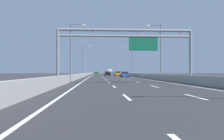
# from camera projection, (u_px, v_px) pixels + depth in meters

# --- Properties ---
(ground_plane) EXTENTS (260.00, 260.00, 0.00)m
(ground_plane) POSITION_uv_depth(u_px,v_px,m) (105.00, 75.00, 100.05)
(ground_plane) COLOR #2D2D30
(lane_dash_left_1) EXTENTS (0.16, 3.00, 0.01)m
(lane_dash_left_1) POSITION_uv_depth(u_px,v_px,m) (127.00, 97.00, 12.61)
(lane_dash_left_1) COLOR white
(lane_dash_left_1) RESTS_ON ground_plane
(lane_dash_left_2) EXTENTS (0.16, 3.00, 0.01)m
(lane_dash_left_2) POSITION_uv_depth(u_px,v_px,m) (114.00, 87.00, 21.59)
(lane_dash_left_2) COLOR white
(lane_dash_left_2) RESTS_ON ground_plane
(lane_dash_left_3) EXTENTS (0.16, 3.00, 0.01)m
(lane_dash_left_3) POSITION_uv_depth(u_px,v_px,m) (109.00, 82.00, 30.57)
(lane_dash_left_3) COLOR white
(lane_dash_left_3) RESTS_ON ground_plane
(lane_dash_left_4) EXTENTS (0.16, 3.00, 0.01)m
(lane_dash_left_4) POSITION_uv_depth(u_px,v_px,m) (106.00, 80.00, 39.56)
(lane_dash_left_4) COLOR white
(lane_dash_left_4) RESTS_ON ground_plane
(lane_dash_left_5) EXTENTS (0.16, 3.00, 0.01)m
(lane_dash_left_5) POSITION_uv_depth(u_px,v_px,m) (105.00, 78.00, 48.54)
(lane_dash_left_5) COLOR white
(lane_dash_left_5) RESTS_ON ground_plane
(lane_dash_left_6) EXTENTS (0.16, 3.00, 0.01)m
(lane_dash_left_6) POSITION_uv_depth(u_px,v_px,m) (103.00, 77.00, 57.52)
(lane_dash_left_6) COLOR white
(lane_dash_left_6) RESTS_ON ground_plane
(lane_dash_left_7) EXTENTS (0.16, 3.00, 0.01)m
(lane_dash_left_7) POSITION_uv_depth(u_px,v_px,m) (102.00, 77.00, 66.50)
(lane_dash_left_7) COLOR white
(lane_dash_left_7) RESTS_ON ground_plane
(lane_dash_left_8) EXTENTS (0.16, 3.00, 0.01)m
(lane_dash_left_8) POSITION_uv_depth(u_px,v_px,m) (102.00, 76.00, 75.48)
(lane_dash_left_8) COLOR white
(lane_dash_left_8) RESTS_ON ground_plane
(lane_dash_left_9) EXTENTS (0.16, 3.00, 0.01)m
(lane_dash_left_9) POSITION_uv_depth(u_px,v_px,m) (101.00, 76.00, 84.47)
(lane_dash_left_9) COLOR white
(lane_dash_left_9) RESTS_ON ground_plane
(lane_dash_left_10) EXTENTS (0.16, 3.00, 0.01)m
(lane_dash_left_10) POSITION_uv_depth(u_px,v_px,m) (101.00, 75.00, 93.45)
(lane_dash_left_10) COLOR white
(lane_dash_left_10) RESTS_ON ground_plane
(lane_dash_left_11) EXTENTS (0.16, 3.00, 0.01)m
(lane_dash_left_11) POSITION_uv_depth(u_px,v_px,m) (100.00, 75.00, 102.43)
(lane_dash_left_11) COLOR white
(lane_dash_left_11) RESTS_ON ground_plane
(lane_dash_left_12) EXTENTS (0.16, 3.00, 0.01)m
(lane_dash_left_12) POSITION_uv_depth(u_px,v_px,m) (100.00, 75.00, 111.41)
(lane_dash_left_12) COLOR white
(lane_dash_left_12) RESTS_ON ground_plane
(lane_dash_left_13) EXTENTS (0.16, 3.00, 0.01)m
(lane_dash_left_13) POSITION_uv_depth(u_px,v_px,m) (100.00, 75.00, 120.40)
(lane_dash_left_13) COLOR white
(lane_dash_left_13) RESTS_ON ground_plane
(lane_dash_left_14) EXTENTS (0.16, 3.00, 0.01)m
(lane_dash_left_14) POSITION_uv_depth(u_px,v_px,m) (100.00, 74.00, 129.38)
(lane_dash_left_14) COLOR white
(lane_dash_left_14) RESTS_ON ground_plane
(lane_dash_left_15) EXTENTS (0.16, 3.00, 0.01)m
(lane_dash_left_15) POSITION_uv_depth(u_px,v_px,m) (100.00, 74.00, 138.36)
(lane_dash_left_15) COLOR white
(lane_dash_left_15) RESTS_ON ground_plane
(lane_dash_left_16) EXTENTS (0.16, 3.00, 0.01)m
(lane_dash_left_16) POSITION_uv_depth(u_px,v_px,m) (99.00, 74.00, 147.34)
(lane_dash_left_16) COLOR white
(lane_dash_left_16) RESTS_ON ground_plane
(lane_dash_left_17) EXTENTS (0.16, 3.00, 0.01)m
(lane_dash_left_17) POSITION_uv_depth(u_px,v_px,m) (99.00, 74.00, 156.33)
(lane_dash_left_17) COLOR white
(lane_dash_left_17) RESTS_ON ground_plane
(lane_dash_right_1) EXTENTS (0.16, 3.00, 0.01)m
(lane_dash_right_1) POSITION_uv_depth(u_px,v_px,m) (195.00, 97.00, 12.83)
(lane_dash_right_1) COLOR white
(lane_dash_right_1) RESTS_ON ground_plane
(lane_dash_right_2) EXTENTS (0.16, 3.00, 0.01)m
(lane_dash_right_2) POSITION_uv_depth(u_px,v_px,m) (154.00, 87.00, 21.81)
(lane_dash_right_2) COLOR white
(lane_dash_right_2) RESTS_ON ground_plane
(lane_dash_right_3) EXTENTS (0.16, 3.00, 0.01)m
(lane_dash_right_3) POSITION_uv_depth(u_px,v_px,m) (138.00, 82.00, 30.80)
(lane_dash_right_3) COLOR white
(lane_dash_right_3) RESTS_ON ground_plane
(lane_dash_right_4) EXTENTS (0.16, 3.00, 0.01)m
(lane_dash_right_4) POSITION_uv_depth(u_px,v_px,m) (128.00, 80.00, 39.78)
(lane_dash_right_4) COLOR white
(lane_dash_right_4) RESTS_ON ground_plane
(lane_dash_right_5) EXTENTS (0.16, 3.00, 0.01)m
(lane_dash_right_5) POSITION_uv_depth(u_px,v_px,m) (123.00, 78.00, 48.76)
(lane_dash_right_5) COLOR white
(lane_dash_right_5) RESTS_ON ground_plane
(lane_dash_right_6) EXTENTS (0.16, 3.00, 0.01)m
(lane_dash_right_6) POSITION_uv_depth(u_px,v_px,m) (119.00, 77.00, 57.74)
(lane_dash_right_6) COLOR white
(lane_dash_right_6) RESTS_ON ground_plane
(lane_dash_right_7) EXTENTS (0.16, 3.00, 0.01)m
(lane_dash_right_7) POSITION_uv_depth(u_px,v_px,m) (116.00, 77.00, 66.73)
(lane_dash_right_7) COLOR white
(lane_dash_right_7) RESTS_ON ground_plane
(lane_dash_right_8) EXTENTS (0.16, 3.00, 0.01)m
(lane_dash_right_8) POSITION_uv_depth(u_px,v_px,m) (113.00, 76.00, 75.71)
(lane_dash_right_8) COLOR white
(lane_dash_right_8) RESTS_ON ground_plane
(lane_dash_right_9) EXTENTS (0.16, 3.00, 0.01)m
(lane_dash_right_9) POSITION_uv_depth(u_px,v_px,m) (112.00, 76.00, 84.69)
(lane_dash_right_9) COLOR white
(lane_dash_right_9) RESTS_ON ground_plane
(lane_dash_right_10) EXTENTS (0.16, 3.00, 0.01)m
(lane_dash_right_10) POSITION_uv_depth(u_px,v_px,m) (110.00, 75.00, 93.67)
(lane_dash_right_10) COLOR white
(lane_dash_right_10) RESTS_ON ground_plane
(lane_dash_right_11) EXTENTS (0.16, 3.00, 0.01)m
(lane_dash_right_11) POSITION_uv_depth(u_px,v_px,m) (109.00, 75.00, 102.66)
(lane_dash_right_11) COLOR white
(lane_dash_right_11) RESTS_ON ground_plane
(lane_dash_right_12) EXTENTS (0.16, 3.00, 0.01)m
(lane_dash_right_12) POSITION_uv_depth(u_px,v_px,m) (108.00, 75.00, 111.64)
(lane_dash_right_12) COLOR white
(lane_dash_right_12) RESTS_ON ground_plane
(lane_dash_right_13) EXTENTS (0.16, 3.00, 0.01)m
(lane_dash_right_13) POSITION_uv_depth(u_px,v_px,m) (107.00, 75.00, 120.62)
(lane_dash_right_13) COLOR white
(lane_dash_right_13) RESTS_ON ground_plane
(lane_dash_right_14) EXTENTS (0.16, 3.00, 0.01)m
(lane_dash_right_14) POSITION_uv_depth(u_px,v_px,m) (106.00, 74.00, 129.60)
(lane_dash_right_14) COLOR white
(lane_dash_right_14) RESTS_ON ground_plane
(lane_dash_right_15) EXTENTS (0.16, 3.00, 0.01)m
(lane_dash_right_15) POSITION_uv_depth(u_px,v_px,m) (106.00, 74.00, 138.58)
(lane_dash_right_15) COLOR white
(lane_dash_right_15) RESTS_ON ground_plane
(lane_dash_right_16) EXTENTS (0.16, 3.00, 0.01)m
(lane_dash_right_16) POSITION_uv_depth(u_px,v_px,m) (105.00, 74.00, 147.57)
(lane_dash_right_16) COLOR white
(lane_dash_right_16) RESTS_ON ground_plane
(lane_dash_right_17) EXTENTS (0.16, 3.00, 0.01)m
(lane_dash_right_17) POSITION_uv_depth(u_px,v_px,m) (105.00, 74.00, 156.55)
(lane_dash_right_17) COLOR white
(lane_dash_right_17) RESTS_ON ground_plane
(edge_line_left) EXTENTS (0.16, 176.00, 0.01)m
(edge_line_left) POSITION_uv_depth(u_px,v_px,m) (91.00, 76.00, 87.75)
(edge_line_left) COLOR white
(edge_line_left) RESTS_ON ground_plane
(edge_line_right) EXTENTS (0.16, 176.00, 0.01)m
(edge_line_right) POSITION_uv_depth(u_px,v_px,m) (121.00, 76.00, 88.40)
(edge_line_right) COLOR white
(edge_line_right) RESTS_ON ground_plane
(barrier_left) EXTENTS (0.45, 220.00, 0.95)m
(barrier_left) POSITION_uv_depth(u_px,v_px,m) (89.00, 74.00, 109.60)
(barrier_left) COLOR #9E9E99
(barrier_left) RESTS_ON ground_plane
(barrier_right) EXTENTS (0.45, 220.00, 0.95)m
(barrier_right) POSITION_uv_depth(u_px,v_px,m) (119.00, 74.00, 110.46)
(barrier_right) COLOR #9E9E99
(barrier_right) RESTS_ON ground_plane
(sign_gantry) EXTENTS (15.97, 0.36, 6.36)m
(sign_gantry) POSITION_uv_depth(u_px,v_px,m) (128.00, 42.00, 28.59)
(sign_gantry) COLOR gray
(sign_gantry) RESTS_ON ground_plane
(streetlamp_left_mid) EXTENTS (2.58, 0.28, 9.50)m
(streetlamp_left_mid) POSITION_uv_depth(u_px,v_px,m) (72.00, 48.00, 41.22)
(streetlamp_left_mid) COLOR slate
(streetlamp_left_mid) RESTS_ON ground_plane
(streetlamp_right_mid) EXTENTS (2.58, 0.28, 9.50)m
(streetlamp_right_mid) POSITION_uv_depth(u_px,v_px,m) (160.00, 48.00, 42.15)
(streetlamp_right_mid) COLOR slate
(streetlamp_right_mid) RESTS_ON ground_plane
(streetlamp_left_far) EXTENTS (2.58, 0.28, 9.50)m
(streetlamp_left_far) POSITION_uv_depth(u_px,v_px,m) (83.00, 59.00, 74.70)
(streetlamp_left_far) COLOR slate
(streetlamp_left_far) RESTS_ON ground_plane
(streetlamp_right_far) EXTENTS (2.58, 0.28, 9.50)m
(streetlamp_right_far) POSITION_uv_depth(u_px,v_px,m) (132.00, 59.00, 75.63)
(streetlamp_right_far) COLOR slate
(streetlamp_right_far) RESTS_ON ground_plane
(silver_car) EXTENTS (1.72, 4.42, 1.42)m
(silver_car) POSITION_uv_depth(u_px,v_px,m) (110.00, 73.00, 122.26)
(silver_car) COLOR #A8ADB2
(silver_car) RESTS_ON ground_plane
(black_car) EXTENTS (1.81, 4.31, 1.47)m
(black_car) POSITION_uv_depth(u_px,v_px,m) (107.00, 74.00, 80.91)
(black_car) COLOR black
(black_car) RESTS_ON ground_plane
(green_car) EXTENTS (1.84, 4.31, 1.39)m
(green_car) POSITION_uv_depth(u_px,v_px,m) (97.00, 73.00, 116.88)
(green_car) COLOR #1E7A38
(green_car) RESTS_ON ground_plane
(blue_car) EXTENTS (1.79, 4.41, 1.39)m
(blue_car) POSITION_uv_depth(u_px,v_px,m) (125.00, 74.00, 62.87)
(blue_car) COLOR #2347AD
(blue_car) RESTS_ON ground_plane
(orange_car) EXTENTS (1.73, 4.62, 1.46)m
(orange_car) POSITION_uv_depth(u_px,v_px,m) (118.00, 74.00, 78.94)
(orange_car) COLOR orange
(orange_car) RESTS_ON ground_plane
(box_truck) EXTENTS (2.30, 8.42, 2.94)m
(box_truck) POSITION_uv_depth(u_px,v_px,m) (109.00, 71.00, 133.94)
(box_truck) COLOR silver
(box_truck) RESTS_ON ground_plane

